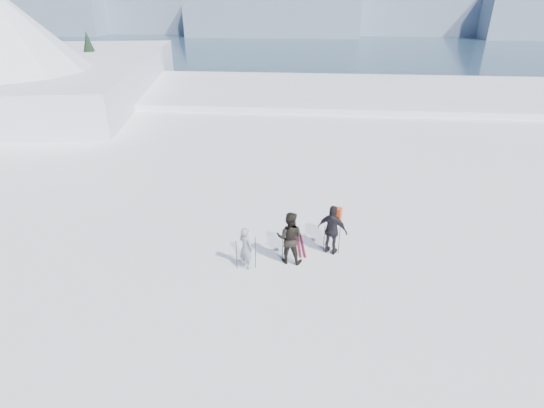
{
  "coord_description": "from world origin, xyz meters",
  "views": [
    {
      "loc": [
        -0.68,
        -10.79,
        8.65
      ],
      "look_at": [
        -1.95,
        3.0,
        1.68
      ],
      "focal_mm": 28.0,
      "sensor_mm": 36.0,
      "label": 1
    }
  ],
  "objects": [
    {
      "name": "skier_pack",
      "position": [
        0.28,
        2.56,
        0.96
      ],
      "size": [
        1.21,
        0.86,
        1.91
      ],
      "primitive_type": "imported",
      "rotation": [
        0.0,
        0.0,
        2.74
      ],
      "color": "black",
      "rests_on": "ground"
    },
    {
      "name": "ski_poles",
      "position": [
        -1.17,
        1.89,
        0.61
      ],
      "size": [
        3.58,
        1.3,
        1.34
      ],
      "color": "black",
      "rests_on": "ground"
    },
    {
      "name": "skier_dark",
      "position": [
        -1.23,
        1.86,
        0.98
      ],
      "size": [
        1.03,
        0.85,
        1.95
      ],
      "primitive_type": "imported",
      "rotation": [
        0.0,
        0.0,
        3.02
      ],
      "color": "black",
      "rests_on": "ground"
    },
    {
      "name": "skis_loose",
      "position": [
        -0.85,
        2.95,
        0.01
      ],
      "size": [
        0.45,
        1.7,
        0.03
      ],
      "color": "black",
      "rests_on": "ground"
    },
    {
      "name": "lake_basin",
      "position": [
        0.0,
        30.0,
        -6.5
      ],
      "size": [
        820.0,
        820.0,
        71.62
      ],
      "color": "white",
      "rests_on": "ground"
    },
    {
      "name": "skier_grey",
      "position": [
        -2.7,
        1.37,
        0.79
      ],
      "size": [
        0.69,
        0.65,
        1.58
      ],
      "primitive_type": "imported",
      "rotation": [
        0.0,
        0.0,
        2.47
      ],
      "color": "gray",
      "rests_on": "ground"
    },
    {
      "name": "far_mountain_range",
      "position": [
        29.6,
        454.78,
        -7.19
      ],
      "size": [
        770.0,
        110.0,
        53.0
      ],
      "color": "slate",
      "rests_on": "ground"
    },
    {
      "name": "backpack",
      "position": [
        0.37,
        2.79,
        2.19
      ],
      "size": [
        0.46,
        0.37,
        0.56
      ],
      "primitive_type": "cube",
      "rotation": [
        0.0,
        0.0,
        2.74
      ],
      "color": "red",
      "rests_on": "skier_pack"
    },
    {
      "name": "near_ridge",
      "position": [
        -26.55,
        29.19,
        -3.52
      ],
      "size": [
        31.37,
        35.68,
        25.62
      ],
      "color": "white",
      "rests_on": "ground"
    }
  ]
}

